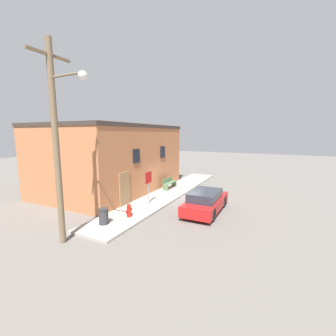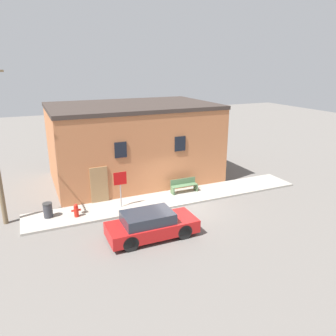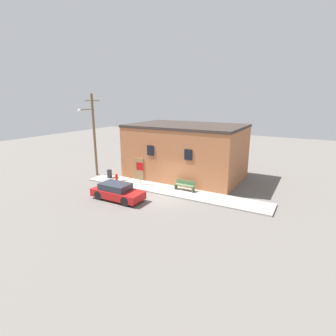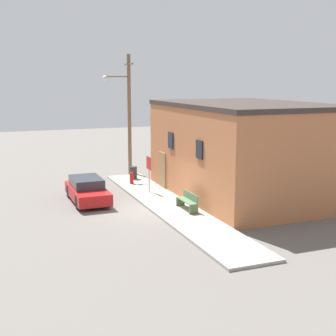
% 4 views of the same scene
% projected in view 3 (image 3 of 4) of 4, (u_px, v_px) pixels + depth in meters
% --- Properties ---
extents(ground_plane, '(80.00, 80.00, 0.00)m').
position_uv_depth(ground_plane, '(164.00, 195.00, 21.13)').
color(ground_plane, '#66605B').
extents(sidewalk, '(16.55, 2.31, 0.12)m').
position_uv_depth(sidewalk, '(171.00, 191.00, 22.09)').
color(sidewalk, '#9E998E').
rests_on(sidewalk, ground).
extents(brick_building, '(10.76, 7.15, 5.17)m').
position_uv_depth(brick_building, '(186.00, 151.00, 25.76)').
color(brick_building, '#B26B42').
rests_on(brick_building, ground).
extents(fire_hydrant, '(0.49, 0.23, 0.71)m').
position_uv_depth(fire_hydrant, '(117.00, 177.00, 24.35)').
color(fire_hydrant, red).
rests_on(fire_hydrant, sidewalk).
extents(stop_sign, '(0.71, 0.06, 2.02)m').
position_uv_depth(stop_sign, '(140.00, 169.00, 23.13)').
color(stop_sign, gray).
rests_on(stop_sign, sidewalk).
extents(bench, '(1.68, 0.44, 0.84)m').
position_uv_depth(bench, '(185.00, 185.00, 21.90)').
color(bench, '#4C6B47').
rests_on(bench, sidewalk).
extents(trash_bin, '(0.48, 0.48, 0.78)m').
position_uv_depth(trash_bin, '(109.00, 174.00, 25.42)').
color(trash_bin, '#333338').
rests_on(trash_bin, sidewalk).
extents(utility_pole, '(1.80, 1.91, 8.03)m').
position_uv_depth(utility_pole, '(93.00, 133.00, 25.63)').
color(utility_pole, brown).
rests_on(utility_pole, ground).
extents(parked_car, '(4.15, 1.70, 1.28)m').
position_uv_depth(parked_car, '(117.00, 192.00, 20.15)').
color(parked_car, black).
rests_on(parked_car, ground).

